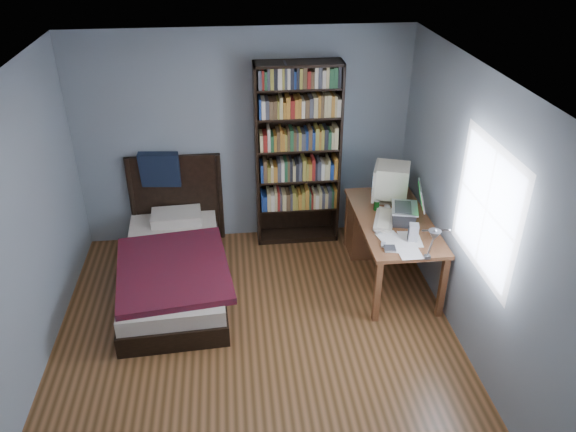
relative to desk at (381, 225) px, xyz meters
The scene contains 14 objects.
room 2.21m from the desk, 136.30° to the right, with size 4.20×4.24×2.50m.
desk is the anchor object (origin of this frame).
crt_monitor 0.57m from the desk, 14.06° to the right, with size 0.48×0.45×0.44m.
laptop 0.65m from the desk, 78.48° to the right, with size 0.41×0.40×0.42m.
desk_lamp 1.67m from the desk, 90.02° to the right, with size 0.21×0.46×0.54m.
keyboard 0.57m from the desk, 104.53° to the right, with size 0.19×0.48×0.03m, color #BFB69F.
speaker 0.94m from the desk, 85.55° to the right, with size 0.09×0.09×0.18m, color #99989B.
soda_can 0.44m from the desk, 124.37° to the right, with size 0.06×0.06×0.11m, color #063307.
mouse 0.38m from the desk, 92.25° to the right, with size 0.07×0.11×0.04m, color silver.
phone_silver 0.78m from the desk, 109.99° to the right, with size 0.05×0.11×0.02m, color silver.
phone_grey 0.99m from the desk, 105.01° to the right, with size 0.04×0.08×0.02m, color #99989B.
external_drive 1.06m from the desk, 101.53° to the right, with size 0.11×0.11×0.02m, color #99989B.
bookshelf 1.24m from the desk, 149.69° to the left, with size 0.97×0.30×2.15m.
bed 2.35m from the desk, behind, with size 1.24×2.13×1.16m.
Camera 1 is at (-0.15, -3.94, 3.63)m, focal length 35.00 mm.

